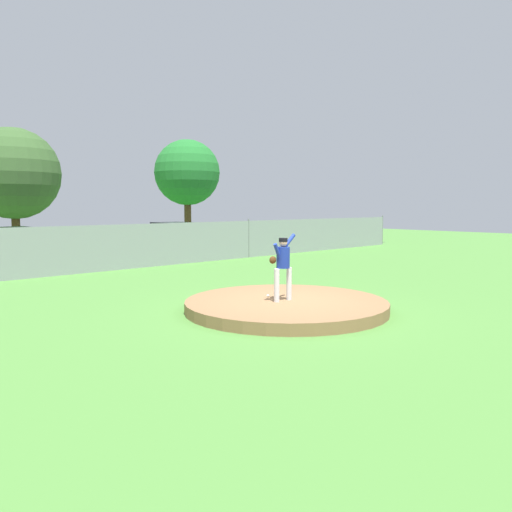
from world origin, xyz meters
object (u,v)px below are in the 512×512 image
baseball (268,296)px  parked_car_charcoal (175,238)px  pitcher_youth (283,262)px  traffic_cone_orange (149,250)px  parked_car_slate (13,247)px

baseball → parked_car_charcoal: parked_car_charcoal is taller
pitcher_youth → traffic_cone_orange: pitcher_youth is taller
parked_car_slate → parked_car_charcoal: bearing=-3.1°
parked_car_charcoal → traffic_cone_orange: 1.63m
parked_car_charcoal → parked_car_slate: (-8.14, 0.43, -0.03)m
pitcher_youth → baseball: bearing=80.5°
baseball → parked_car_slate: bearing=96.1°
pitcher_youth → traffic_cone_orange: size_ratio=2.94×
baseball → traffic_cone_orange: size_ratio=0.13×
parked_car_charcoal → parked_car_slate: parked_car_charcoal is taller
parked_car_slate → traffic_cone_orange: parked_car_slate is taller
pitcher_youth → parked_car_slate: pitcher_youth is taller
baseball → parked_car_slate: parked_car_slate is taller
pitcher_youth → parked_car_slate: size_ratio=0.39×
pitcher_youth → parked_car_charcoal: bearing=64.8°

